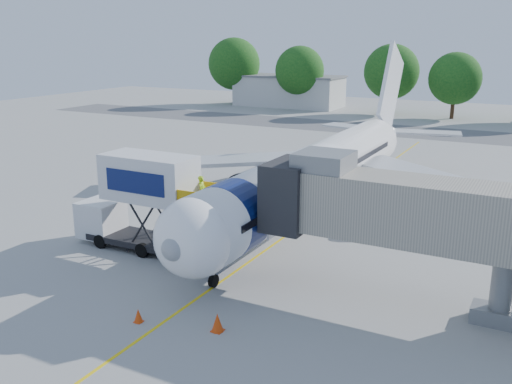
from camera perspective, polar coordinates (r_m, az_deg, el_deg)
The scene contains 14 objects.
ground at distance 35.75m, azimuth 3.85°, elevation -3.81°, with size 160.00×160.00×0.00m, color #9C9C99.
guidance_line at distance 35.74m, azimuth 3.85°, elevation -3.80°, with size 0.15×70.00×0.01m, color yellow.
taxiway_strip at distance 75.09m, azimuth 17.14°, elevation 5.65°, with size 120.00×10.00×0.01m, color #59595B.
aircraft at distance 38.60m, azimuth 6.44°, elevation 2.12°, with size 34.17×37.73×11.35m.
jet_bridge at distance 25.64m, azimuth 13.98°, elevation -1.77°, with size 13.90×3.20×6.60m.
catering_hiloader at distance 32.36m, azimuth -11.44°, elevation -1.01°, with size 8.50×2.44×5.50m.
ground_tug at distance 22.66m, azimuth -8.51°, elevation -13.70°, with size 3.69×2.11×1.42m.
safety_cone_a at distance 25.08m, azimuth -11.69°, elevation -12.02°, with size 0.38×0.38×0.61m.
safety_cone_b at distance 23.90m, azimuth -3.88°, elevation -12.91°, with size 0.50×0.50×0.79m.
outbuilding_left at distance 100.41m, azimuth 3.30°, elevation 10.08°, with size 18.40×8.40×5.30m.
tree_a at distance 103.43m, azimuth -2.20°, elevation 12.68°, with size 9.11×9.11×11.61m.
tree_b at distance 96.47m, azimuth 4.38°, elevation 12.00°, with size 8.10×8.10×10.32m.
tree_c at distance 91.75m, azimuth 13.39°, elevation 11.62°, with size 8.40×8.40×10.70m.
tree_d at distance 88.98m, azimuth 19.28°, elevation 10.66°, with size 7.54×7.54×9.62m.
Camera 1 is at (13.64, -30.92, 11.64)m, focal length 40.00 mm.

